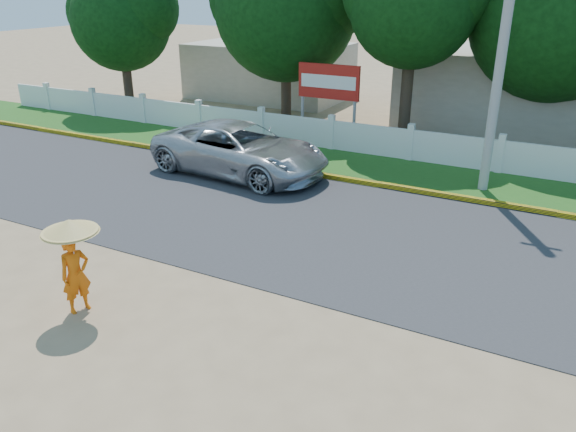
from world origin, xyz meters
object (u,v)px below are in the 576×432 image
Objects in this scene: monk_with_parasol at (73,252)px; billboard at (329,86)px; utility_pole at (502,55)px; vehicle at (240,149)px.

monk_with_parasol is 0.65× the size of billboard.
utility_pole is at bearing -24.87° from billboard.
utility_pole reaches higher than monk_with_parasol.
monk_with_parasol is 13.60m from billboard.
utility_pole is at bearing 61.86° from monk_with_parasol.
utility_pole reaches higher than billboard.
monk_with_parasol is at bearing -118.14° from utility_pole.
vehicle is 8.61m from monk_with_parasol.
utility_pole is at bearing -68.85° from vehicle.
utility_pole is 8.23m from vehicle.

